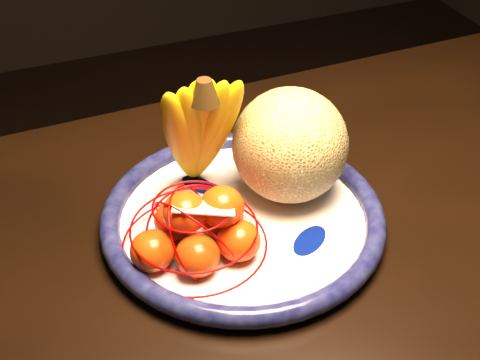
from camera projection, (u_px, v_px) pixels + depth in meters
name	position (u px, v px, depth m)	size (l,w,h in m)	color
dining_table	(244.00, 353.00, 0.82)	(1.60, 0.99, 0.79)	black
fruit_bowl	(243.00, 218.00, 0.87)	(0.37, 0.37, 0.03)	white
cantaloupe	(290.00, 145.00, 0.87)	(0.15, 0.15, 0.15)	olive
banana_bunch	(198.00, 128.00, 0.85)	(0.14, 0.13, 0.21)	gold
mandarin_bag	(198.00, 230.00, 0.80)	(0.23, 0.23, 0.11)	#F3410F
price_tag	(204.00, 208.00, 0.77)	(0.07, 0.03, 0.00)	white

